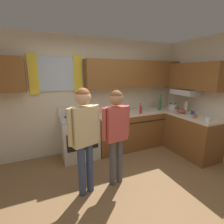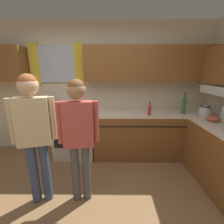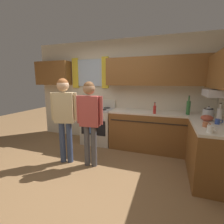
# 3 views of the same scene
# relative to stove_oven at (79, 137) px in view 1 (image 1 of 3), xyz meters

# --- Properties ---
(ground_plane) EXTENTS (12.00, 12.00, 0.00)m
(ground_plane) POSITION_rel_stove_oven_xyz_m (0.38, -1.54, -0.47)
(ground_plane) COLOR olive
(back_wall_unit) EXTENTS (4.60, 0.42, 2.60)m
(back_wall_unit) POSITION_rel_stove_oven_xyz_m (0.46, 0.28, 1.02)
(back_wall_unit) COLOR beige
(back_wall_unit) RESTS_ON ground
(kitchen_counter_run) EXTENTS (2.28, 1.75, 0.90)m
(kitchen_counter_run) POSITION_rel_stove_oven_xyz_m (1.82, -0.30, -0.02)
(kitchen_counter_run) COLOR brown
(kitchen_counter_run) RESTS_ON ground
(stove_oven) EXTENTS (0.75, 0.67, 1.10)m
(stove_oven) POSITION_rel_stove_oven_xyz_m (0.00, 0.00, 0.00)
(stove_oven) COLOR beige
(stove_oven) RESTS_ON ground
(bottle_sauce_red) EXTENTS (0.06, 0.06, 0.25)m
(bottle_sauce_red) POSITION_rel_stove_oven_xyz_m (1.41, -0.22, 0.53)
(bottle_sauce_red) COLOR red
(bottle_sauce_red) RESTS_ON kitchen_counter_run
(bottle_milk_white) EXTENTS (0.08, 0.08, 0.31)m
(bottle_milk_white) POSITION_rel_stove_oven_xyz_m (2.52, -0.50, 0.55)
(bottle_milk_white) COLOR white
(bottle_milk_white) RESTS_ON kitchen_counter_run
(bottle_wine_green) EXTENTS (0.08, 0.08, 0.39)m
(bottle_wine_green) POSITION_rel_stove_oven_xyz_m (2.07, -0.09, 0.58)
(bottle_wine_green) COLOR #2D6633
(bottle_wine_green) RESTS_ON kitchen_counter_run
(mug_cobalt_blue) EXTENTS (0.11, 0.07, 0.08)m
(mug_cobalt_blue) POSITION_rel_stove_oven_xyz_m (2.44, -0.77, 0.48)
(mug_cobalt_blue) COLOR #2D479E
(mug_cobalt_blue) RESTS_ON kitchen_counter_run
(cup_terracotta) EXTENTS (0.11, 0.07, 0.08)m
(cup_terracotta) POSITION_rel_stove_oven_xyz_m (2.22, -1.02, 0.47)
(cup_terracotta) COLOR #B76642
(cup_terracotta) RESTS_ON kitchen_counter_run
(mug_ceramic_white) EXTENTS (0.13, 0.08, 0.09)m
(mug_ceramic_white) POSITION_rel_stove_oven_xyz_m (2.23, -1.31, 0.48)
(mug_ceramic_white) COLOR white
(mug_ceramic_white) RESTS_ON kitchen_counter_run
(stovetop_kettle) EXTENTS (0.27, 0.20, 0.21)m
(stovetop_kettle) POSITION_rel_stove_oven_xyz_m (2.42, -0.17, 0.53)
(stovetop_kettle) COLOR silver
(stovetop_kettle) RESTS_ON kitchen_counter_run
(mixing_bowl) EXTENTS (0.20, 0.20, 0.10)m
(mixing_bowl) POSITION_rel_stove_oven_xyz_m (2.32, -0.56, 0.48)
(mixing_bowl) COLOR #B24C38
(mixing_bowl) RESTS_ON kitchen_counter_run
(adult_left) EXTENTS (0.49, 0.25, 1.63)m
(adult_left) POSITION_rel_stove_oven_xyz_m (-0.17, -1.17, 0.56)
(adult_left) COLOR #38476B
(adult_left) RESTS_ON ground
(adult_in_plaid) EXTENTS (0.49, 0.21, 1.58)m
(adult_in_plaid) POSITION_rel_stove_oven_xyz_m (0.35, -1.15, 0.52)
(adult_in_plaid) COLOR #4C4C51
(adult_in_plaid) RESTS_ON ground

